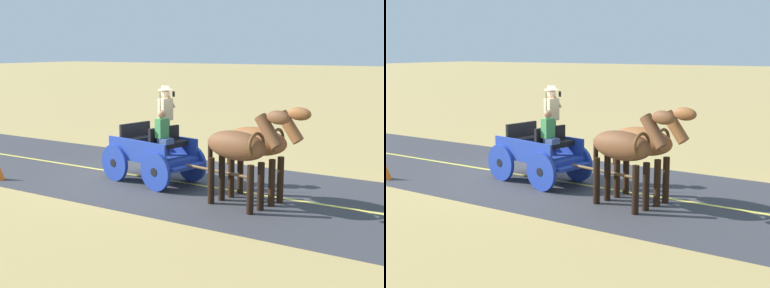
{
  "view_description": "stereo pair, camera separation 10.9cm",
  "coord_description": "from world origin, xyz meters",
  "views": [
    {
      "loc": [
        10.99,
        8.28,
        3.4
      ],
      "look_at": [
        0.23,
        1.65,
        1.1
      ],
      "focal_mm": 48.65,
      "sensor_mm": 36.0,
      "label": 1
    },
    {
      "loc": [
        10.93,
        8.38,
        3.4
      ],
      "look_at": [
        0.23,
        1.65,
        1.1
      ],
      "focal_mm": 48.65,
      "sensor_mm": 36.0,
      "label": 2
    }
  ],
  "objects": [
    {
      "name": "horse_off_side",
      "position": [
        1.18,
        3.44,
        1.32
      ],
      "size": [
        0.88,
        2.15,
        2.21
      ],
      "color": "brown",
      "rests_on": "ground"
    },
    {
      "name": "horse_drawn_carriage",
      "position": [
        0.24,
        0.54,
        0.82
      ],
      "size": [
        1.84,
        4.51,
        2.5
      ],
      "color": "#1E3899",
      "rests_on": "ground"
    },
    {
      "name": "ground_plane",
      "position": [
        0.0,
        0.0,
        0.0
      ],
      "size": [
        200.0,
        200.0,
        0.0
      ],
      "primitive_type": "plane",
      "color": "tan"
    },
    {
      "name": "road_centre_stripe",
      "position": [
        0.0,
        0.0,
        0.01
      ],
      "size": [
        0.12,
        160.0,
        0.0
      ],
      "primitive_type": "cube",
      "color": "#DBCC4C",
      "rests_on": "road_surface"
    },
    {
      "name": "horse_near_side",
      "position": [
        0.44,
        3.58,
        1.32
      ],
      "size": [
        0.79,
        2.15,
        2.21
      ],
      "color": "brown",
      "rests_on": "ground"
    },
    {
      "name": "road_surface",
      "position": [
        0.0,
        0.0,
        0.0
      ],
      "size": [
        5.48,
        160.0,
        0.01
      ],
      "primitive_type": "cube",
      "color": "#38383D",
      "rests_on": "ground"
    }
  ]
}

